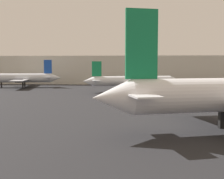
{
  "coord_description": "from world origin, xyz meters",
  "views": [
    {
      "loc": [
        -0.24,
        -8.55,
        7.43
      ],
      "look_at": [
        -4.21,
        40.59,
        3.24
      ],
      "focal_mm": 48.39,
      "sensor_mm": 36.0,
      "label": 1
    }
  ],
  "objects": [
    {
      "name": "airplane_far_right",
      "position": [
        -36.61,
        84.33,
        2.99
      ],
      "size": [
        25.09,
        22.29,
        8.74
      ],
      "rotation": [
        0.0,
        0.0,
        3.31
      ],
      "color": "silver",
      "rests_on": "ground_plane"
    },
    {
      "name": "terminal_building",
      "position": [
        -12.5,
        112.45,
        5.19
      ],
      "size": [
        96.04,
        26.46,
        10.39
      ],
      "primitive_type": "cube",
      "color": "beige",
      "rests_on": "ground_plane"
    },
    {
      "name": "airplane_far_left",
      "position": [
        -1.45,
        71.6,
        2.93
      ],
      "size": [
        26.24,
        19.47,
        8.1
      ],
      "rotation": [
        0.0,
        0.0,
        0.27
      ],
      "color": "silver",
      "rests_on": "ground_plane"
    }
  ]
}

